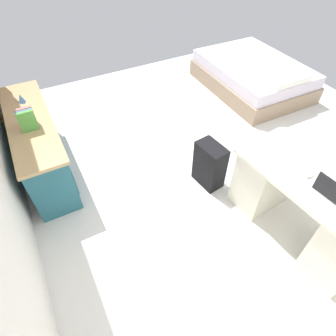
% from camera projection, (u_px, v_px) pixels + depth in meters
% --- Properties ---
extents(ground_plane, '(5.84, 5.84, 0.00)m').
position_uv_depth(ground_plane, '(214.00, 156.00, 3.84)').
color(ground_plane, silver).
extents(desk, '(1.49, 0.78, 0.76)m').
position_uv_depth(desk, '(303.00, 206.00, 2.76)').
color(desk, silver).
rests_on(desk, ground_plane).
extents(credenza, '(1.80, 0.48, 0.75)m').
position_uv_depth(credenza, '(39.00, 145.00, 3.44)').
color(credenza, '#235B6B').
rests_on(credenza, ground_plane).
extents(bed, '(1.93, 1.44, 0.58)m').
position_uv_depth(bed, '(253.00, 76.00, 4.93)').
color(bed, gray).
rests_on(bed, ground_plane).
extents(suitcase_black, '(0.38, 0.26, 0.57)m').
position_uv_depth(suitcase_black, '(209.00, 165.00, 3.31)').
color(suitcase_black, black).
rests_on(suitcase_black, ground_plane).
extents(laptop, '(0.33, 0.25, 0.21)m').
position_uv_depth(laptop, '(334.00, 193.00, 2.34)').
color(laptop, '#B7B7BC').
rests_on(laptop, desk).
extents(computer_mouse, '(0.07, 0.10, 0.03)m').
position_uv_depth(computer_mouse, '(310.00, 175.00, 2.54)').
color(computer_mouse, white).
rests_on(computer_mouse, desk).
extents(book_row, '(0.16, 0.17, 0.23)m').
position_uv_depth(book_row, '(27.00, 119.00, 2.99)').
color(book_row, '#4F9940').
rests_on(book_row, credenza).
extents(figurine_small, '(0.08, 0.08, 0.11)m').
position_uv_depth(figurine_small, '(21.00, 98.00, 3.38)').
color(figurine_small, '#4C7FBF').
rests_on(figurine_small, credenza).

